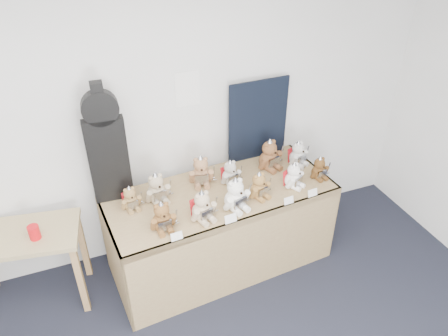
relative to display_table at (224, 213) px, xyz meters
name	(u,v)px	position (x,y,z in m)	size (l,w,h in m)	color
room_shell	(188,89)	(-0.11, 0.55, 0.92)	(6.00, 6.00, 6.00)	white
display_table	(224,213)	(0.00, 0.00, 0.00)	(1.97, 0.94, 0.80)	olive
side_table	(23,246)	(-1.59, 0.23, -0.03)	(0.94, 0.62, 0.73)	#977851
guitar_case	(106,146)	(-0.83, 0.33, 0.66)	(0.31, 0.11, 1.00)	black
navy_board	(258,120)	(0.51, 0.48, 0.55)	(0.57, 0.02, 0.76)	black
red_cup	(34,232)	(-1.47, 0.14, 0.16)	(0.08, 0.08, 0.11)	red
teddy_front_far_left	(163,217)	(-0.56, -0.19, 0.28)	(0.22, 0.18, 0.27)	brown
teddy_front_left	(203,207)	(-0.25, -0.19, 0.28)	(0.24, 0.21, 0.28)	#C7AD8C
teddy_front_centre	(236,195)	(0.03, -0.16, 0.29)	(0.26, 0.23, 0.31)	white
teddy_front_right	(259,186)	(0.27, -0.09, 0.27)	(0.21, 0.19, 0.25)	olive
teddy_front_far_right	(294,176)	(0.60, -0.06, 0.27)	(0.21, 0.20, 0.25)	white
teddy_front_end	(319,169)	(0.87, -0.03, 0.26)	(0.19, 0.16, 0.22)	brown
teddy_back_left	(157,189)	(-0.52, 0.16, 0.28)	(0.24, 0.21, 0.29)	tan
teddy_back_centre_left	(201,172)	(-0.11, 0.26, 0.29)	(0.24, 0.22, 0.29)	#A67953
teddy_back_centre_right	(230,173)	(0.12, 0.17, 0.27)	(0.20, 0.18, 0.24)	beige
teddy_back_right	(270,156)	(0.54, 0.27, 0.29)	(0.26, 0.24, 0.31)	brown
teddy_back_end	(298,154)	(0.81, 0.23, 0.27)	(0.21, 0.20, 0.26)	silver
teddy_back_far_left	(131,199)	(-0.73, 0.14, 0.26)	(0.19, 0.16, 0.22)	olive
entry_card_a	(177,236)	(-0.50, -0.34, 0.20)	(0.09, 0.00, 0.06)	white
entry_card_b	(231,219)	(-0.07, -0.31, 0.21)	(0.10, 0.00, 0.07)	white
entry_card_c	(289,200)	(0.45, -0.27, 0.20)	(0.09, 0.00, 0.06)	white
entry_card_d	(313,193)	(0.68, -0.25, 0.20)	(0.09, 0.00, 0.06)	white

